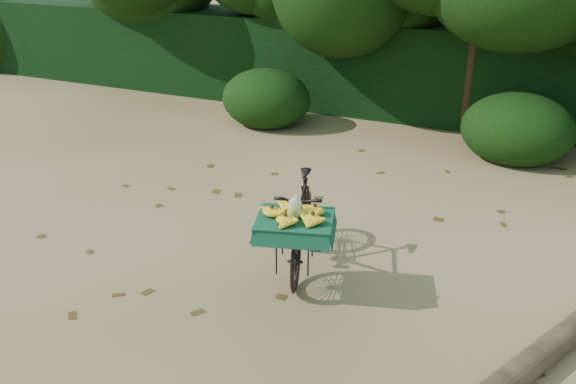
% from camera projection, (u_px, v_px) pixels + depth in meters
% --- Properties ---
extents(ground, '(80.00, 80.00, 0.00)m').
position_uv_depth(ground, '(330.00, 259.00, 6.92)').
color(ground, tan).
rests_on(ground, ground).
extents(vendor_bicycle, '(1.10, 1.87, 1.04)m').
position_uv_depth(vendor_bicycle, '(302.00, 223.00, 6.58)').
color(vendor_bicycle, black).
rests_on(vendor_bicycle, ground).
extents(fallen_log, '(1.57, 3.02, 0.23)m').
position_uv_depth(fallen_log, '(576.00, 328.00, 5.54)').
color(fallen_log, brown).
rests_on(fallen_log, ground).
extents(hedge_backdrop, '(26.00, 1.80, 1.80)m').
position_uv_depth(hedge_backdrop, '(450.00, 72.00, 11.80)').
color(hedge_backdrop, black).
rests_on(hedge_backdrop, ground).
extents(tree_row, '(14.50, 2.00, 4.00)m').
position_uv_depth(tree_row, '(411.00, 16.00, 10.95)').
color(tree_row, black).
rests_on(tree_row, ground).
extents(bush_clumps, '(8.80, 1.70, 0.90)m').
position_uv_depth(bush_clumps, '(454.00, 125.00, 10.12)').
color(bush_clumps, black).
rests_on(bush_clumps, ground).
extents(leaf_litter, '(7.00, 7.30, 0.01)m').
position_uv_depth(leaf_litter, '(350.00, 235.00, 7.46)').
color(leaf_litter, '#433012').
rests_on(leaf_litter, ground).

